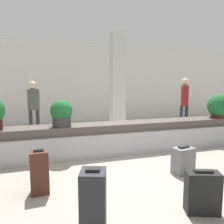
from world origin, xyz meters
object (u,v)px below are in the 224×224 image
Objects in this scene: suitcase_3 at (93,204)px; traveler_0 at (34,104)px; suitcase_1 at (183,160)px; potted_plant_2 at (61,113)px; suitcase_2 at (39,172)px; traveler_1 at (185,99)px; pillar at (117,83)px; suitcase_0 at (202,192)px; potted_plant_1 at (219,107)px.

suitcase_3 is 0.45× the size of traveler_0.
potted_plant_2 reaches higher than suitcase_1.
potted_plant_2 reaches higher than suitcase_2.
traveler_1 is (4.06, 4.21, 0.70)m from suitcase_3.
traveler_1 is at bearing 162.67° from traveler_0.
traveler_1 is at bearing -16.96° from pillar.
potted_plant_2 reaches higher than suitcase_0.
pillar reaches higher than traveler_0.
suitcase_1 is 3.91m from traveler_1.
pillar is 4.96× the size of suitcase_2.
pillar is at bearing 53.47° from suitcase_2.
pillar is at bearing 78.47° from suitcase_1.
traveler_0 is at bearing 114.18° from suitcase_1.
suitcase_2 is (-2.44, -3.76, -1.29)m from pillar.
traveler_1 reaches higher than suitcase_0.
suitcase_2 is at bearing -32.98° from traveler_1.
potted_plant_1 is 0.38× the size of traveler_0.
potted_plant_2 is 0.32× the size of traveler_1.
potted_plant_2 is (-0.10, 2.53, 0.60)m from suitcase_3.
suitcase_2 is at bearing 134.61° from suitcase_3.
suitcase_2 is 3.78m from traveler_0.
suitcase_2 is 1.62m from potted_plant_2.
traveler_0 reaches higher than suitcase_1.
suitcase_0 is 0.33× the size of traveler_0.
suitcase_1 is (-0.07, -3.77, -1.37)m from pillar.
pillar reaches higher than traveler_1.
potted_plant_2 is (-2.01, -2.34, -0.64)m from pillar.
potted_plant_2 is 2.38m from traveler_0.
potted_plant_1 is 5.18m from traveler_0.
suitcase_2 is 0.88× the size of suitcase_3.
suitcase_3 is 5.89m from traveler_1.
suitcase_1 is 0.76× the size of suitcase_2.
traveler_1 is (2.15, -0.66, -0.55)m from pillar.
potted_plant_2 is at bearing 111.20° from suitcase_3.
suitcase_2 is at bearing 169.76° from suitcase_0.
suitcase_1 is (0.49, 1.08, -0.03)m from suitcase_0.
traveler_0 is 0.94× the size of traveler_1.
suitcase_3 is 1.31× the size of potted_plant_2.
traveler_0 reaches higher than suitcase_0.
pillar reaches higher than suitcase_3.
traveler_0 is 4.83m from traveler_1.
suitcase_0 is 0.88× the size of potted_plant_1.
suitcase_0 is 0.97× the size of potted_plant_2.
suitcase_1 is 0.30× the size of traveler_0.
traveler_1 is (4.79, -0.61, 0.08)m from traveler_0.
pillar is 3.14m from potted_plant_1.
pillar is at bearing 170.93° from traveler_0.
potted_plant_1 is at bearing 24.20° from suitcase_1.
pillar is at bearing 87.49° from suitcase_3.
traveler_1 is (2.22, 3.11, 0.82)m from suitcase_1.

